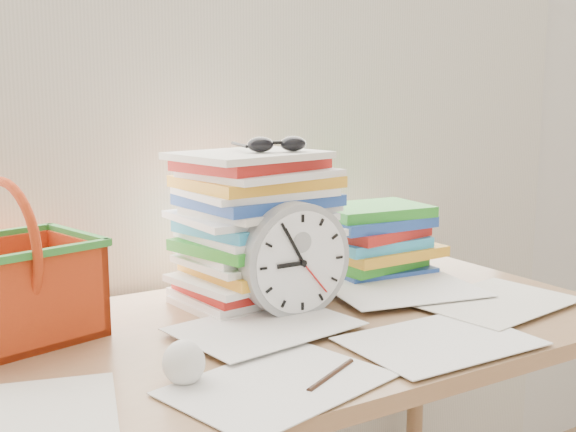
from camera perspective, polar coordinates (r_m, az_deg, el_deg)
curtain at (r=1.61m, az=-9.00°, el=14.01°), size 2.40×0.01×2.50m
desk at (r=1.36m, az=-1.91°, el=-11.86°), size 1.40×0.70×0.75m
paper_stack at (r=1.47m, az=-2.65°, el=-0.91°), size 0.35×0.30×0.31m
clock at (r=1.38m, az=0.57°, el=-3.50°), size 0.22×0.04×0.22m
sunglasses at (r=1.43m, az=-0.88°, el=5.70°), size 0.16×0.14×0.03m
book_stack at (r=1.69m, az=7.00°, el=-2.00°), size 0.29×0.23×0.17m
basket at (r=1.33m, az=-21.30°, el=-3.41°), size 0.32×0.28×0.28m
crumpled_ball at (r=1.10m, az=-8.28°, el=-11.35°), size 0.07×0.07×0.07m
pen at (r=1.12m, az=3.43°, el=-12.46°), size 0.13×0.07×0.01m
scattered_papers at (r=1.34m, az=-1.93°, el=-8.64°), size 1.26×0.42×0.02m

